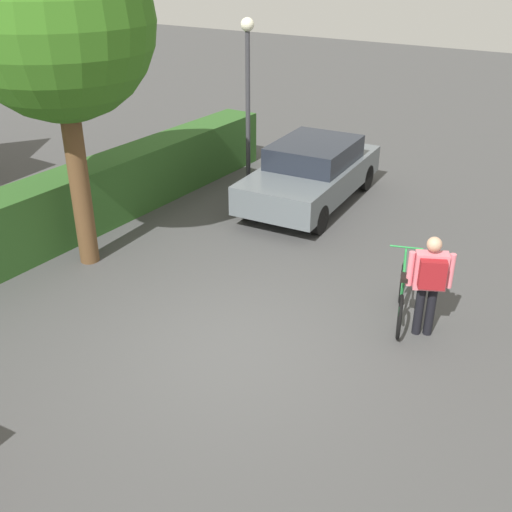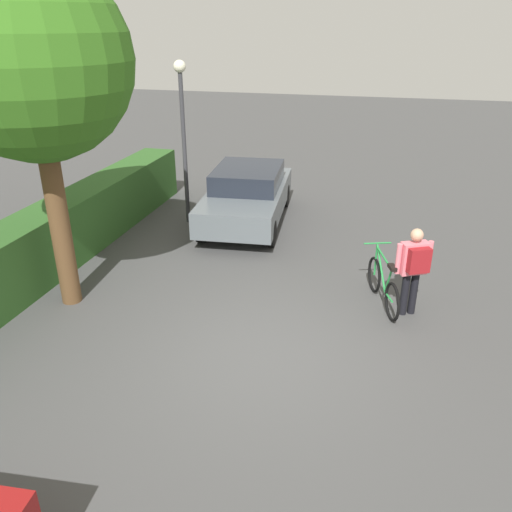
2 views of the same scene
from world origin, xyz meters
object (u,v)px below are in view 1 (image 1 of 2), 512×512
(person_rider, at_px, (430,278))
(street_lamp, at_px, (248,83))
(bicycle, at_px, (401,296))
(parked_car_far, at_px, (312,172))
(tree_kerbside, at_px, (57,24))

(person_rider, xyz_separation_m, street_lamp, (3.32, 5.29, 1.56))
(bicycle, distance_m, street_lamp, 6.12)
(person_rider, distance_m, street_lamp, 6.44)
(parked_car_far, bearing_deg, bicycle, -135.01)
(parked_car_far, relative_size, tree_kerbside, 0.76)
(tree_kerbside, bearing_deg, person_rider, -80.19)
(person_rider, height_order, street_lamp, street_lamp)
(street_lamp, xyz_separation_m, tree_kerbside, (-4.33, 0.56, 1.53))
(person_rider, bearing_deg, street_lamp, 57.91)
(bicycle, height_order, tree_kerbside, tree_kerbside)
(parked_car_far, relative_size, street_lamp, 1.10)
(person_rider, xyz_separation_m, tree_kerbside, (-1.01, 5.85, 3.09))
(bicycle, bearing_deg, parked_car_far, 44.99)
(street_lamp, distance_m, tree_kerbside, 4.63)
(bicycle, bearing_deg, person_rider, -118.35)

